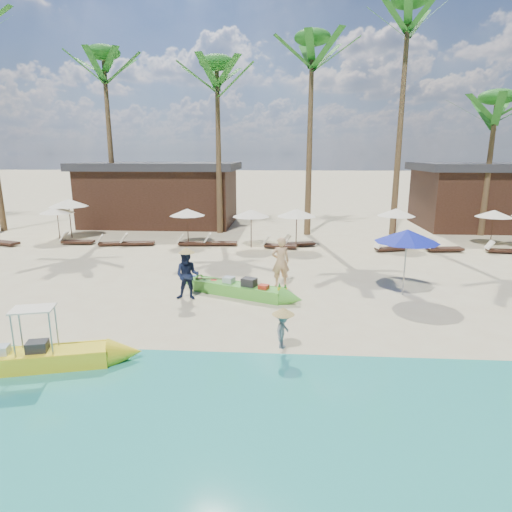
# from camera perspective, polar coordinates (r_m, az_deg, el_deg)

# --- Properties ---
(ground) EXTENTS (240.00, 240.00, 0.00)m
(ground) POSITION_cam_1_polar(r_m,az_deg,el_deg) (13.31, 0.38, -8.09)
(ground) COLOR beige
(ground) RESTS_ON ground
(wet_sand_strip) EXTENTS (240.00, 4.50, 0.01)m
(wet_sand_strip) POSITION_cam_1_polar(r_m,az_deg,el_deg) (8.86, -1.74, -20.00)
(wet_sand_strip) COLOR tan
(wet_sand_strip) RESTS_ON ground
(green_canoe) EXTENTS (5.10, 2.41, 0.69)m
(green_canoe) POSITION_cam_1_polar(r_m,az_deg,el_deg) (15.16, -2.35, -4.44)
(green_canoe) COLOR #53B838
(green_canoe) RESTS_ON ground
(yellow_canoe) EXTENTS (5.62, 1.82, 1.48)m
(yellow_canoe) POSITION_cam_1_polar(r_m,az_deg,el_deg) (11.50, -28.08, -12.06)
(yellow_canoe) COLOR yellow
(yellow_canoe) RESTS_ON ground
(tourist) EXTENTS (0.78, 0.61, 1.89)m
(tourist) POSITION_cam_1_polar(r_m,az_deg,el_deg) (16.05, 3.29, -0.77)
(tourist) COLOR #DEA977
(tourist) RESTS_ON ground
(vendor_green) EXTENTS (0.84, 0.66, 1.70)m
(vendor_green) POSITION_cam_1_polar(r_m,az_deg,el_deg) (14.78, -9.14, -2.56)
(vendor_green) COLOR #151E3C
(vendor_green) RESTS_ON ground
(vendor_yellow) EXTENTS (0.54, 0.69, 0.94)m
(vendor_yellow) POSITION_cam_1_polar(r_m,az_deg,el_deg) (10.72, 3.63, -9.83)
(vendor_yellow) COLOR gray
(vendor_yellow) RESTS_ON ground
(blue_umbrella) EXTENTS (2.20, 2.20, 2.37)m
(blue_umbrella) POSITION_cam_1_polar(r_m,az_deg,el_deg) (15.62, 19.52, 2.55)
(blue_umbrella) COLOR #99999E
(blue_umbrella) RESTS_ON ground
(resort_parasol_2) EXTENTS (1.90, 1.90, 1.96)m
(resort_parasol_2) POSITION_cam_1_polar(r_m,az_deg,el_deg) (27.11, -25.03, 5.60)
(resort_parasol_2) COLOR #3A2118
(resort_parasol_2) RESTS_ON ground
(lounger_2_left) EXTENTS (1.95, 1.11, 0.63)m
(lounger_2_left) POSITION_cam_1_polar(r_m,az_deg,el_deg) (27.28, -30.74, 1.69)
(lounger_2_left) COLOR #3A2118
(lounger_2_left) RESTS_ON ground
(resort_parasol_3) EXTENTS (2.25, 2.25, 2.32)m
(resort_parasol_3) POSITION_cam_1_polar(r_m,az_deg,el_deg) (27.59, -23.72, 6.51)
(resort_parasol_3) COLOR #3A2118
(resort_parasol_3) RESTS_ON ground
(lounger_3_left) EXTENTS (1.83, 0.62, 0.61)m
(lounger_3_left) POSITION_cam_1_polar(r_m,az_deg,el_deg) (25.70, -22.92, 1.90)
(lounger_3_left) COLOR #3A2118
(lounger_3_left) RESTS_ON ground
(lounger_3_right) EXTENTS (1.70, 0.88, 0.55)m
(lounger_3_right) POSITION_cam_1_polar(r_m,az_deg,el_deg) (24.60, -18.79, 1.72)
(lounger_3_right) COLOR #3A2118
(lounger_3_right) RESTS_ON ground
(resort_parasol_4) EXTENTS (1.92, 1.92, 1.98)m
(resort_parasol_4) POSITION_cam_1_polar(r_m,az_deg,el_deg) (23.73, -9.16, 5.79)
(resort_parasol_4) COLOR #3A2118
(resort_parasol_4) RESTS_ON ground
(lounger_4_left) EXTENTS (1.87, 0.84, 0.61)m
(lounger_4_left) POSITION_cam_1_polar(r_m,az_deg,el_deg) (24.24, -15.72, 1.81)
(lounger_4_left) COLOR #3A2118
(lounger_4_left) RESTS_ON ground
(lounger_4_right) EXTENTS (1.70, 0.63, 0.57)m
(lounger_4_right) POSITION_cam_1_polar(r_m,az_deg,el_deg) (23.54, -8.67, 1.80)
(lounger_4_right) COLOR #3A2118
(lounger_4_right) RESTS_ON ground
(resort_parasol_5) EXTENTS (1.99, 1.99, 2.05)m
(resort_parasol_5) POSITION_cam_1_polar(r_m,az_deg,el_deg) (22.63, -0.66, 5.74)
(resort_parasol_5) COLOR #3A2118
(resort_parasol_5) RESTS_ON ground
(lounger_5_left) EXTENTS (1.83, 0.67, 0.61)m
(lounger_5_left) POSITION_cam_1_polar(r_m,az_deg,el_deg) (23.41, -4.97, 1.87)
(lounger_5_left) COLOR #3A2118
(lounger_5_left) RESTS_ON ground
(resort_parasol_6) EXTENTS (2.05, 2.05, 2.11)m
(resort_parasol_6) POSITION_cam_1_polar(r_m,az_deg,el_deg) (22.49, 5.45, 5.77)
(resort_parasol_6) COLOR #3A2118
(resort_parasol_6) RESTS_ON ground
(lounger_6_left) EXTENTS (1.84, 0.81, 0.60)m
(lounger_6_left) POSITION_cam_1_polar(r_m,az_deg,el_deg) (22.66, 2.97, 1.51)
(lounger_6_left) COLOR #3A2118
(lounger_6_left) RESTS_ON ground
(lounger_6_right) EXTENTS (1.81, 0.99, 0.59)m
(lounger_6_right) POSITION_cam_1_polar(r_m,az_deg,el_deg) (23.26, 5.54, 1.77)
(lounger_6_right) COLOR #3A2118
(lounger_6_right) RESTS_ON ground
(resort_parasol_7) EXTENTS (2.01, 2.01, 2.07)m
(resort_parasol_7) POSITION_cam_1_polar(r_m,az_deg,el_deg) (24.00, 18.21, 5.56)
(resort_parasol_7) COLOR #3A2118
(resort_parasol_7) RESTS_ON ground
(lounger_7_left) EXTENTS (1.75, 0.96, 0.57)m
(lounger_7_left) POSITION_cam_1_polar(r_m,az_deg,el_deg) (23.01, 17.26, 1.07)
(lounger_7_left) COLOR #3A2118
(lounger_7_left) RESTS_ON ground
(lounger_7_right) EXTENTS (2.01, 1.00, 0.65)m
(lounger_7_right) POSITION_cam_1_polar(r_m,az_deg,el_deg) (24.19, 19.70, 1.54)
(lounger_7_right) COLOR #3A2118
(lounger_7_right) RESTS_ON ground
(resort_parasol_8) EXTENTS (1.90, 1.90, 1.96)m
(resort_parasol_8) POSITION_cam_1_polar(r_m,az_deg,el_deg) (26.35, 29.16, 4.96)
(resort_parasol_8) COLOR #3A2118
(resort_parasol_8) RESTS_ON ground
(lounger_8_left) EXTENTS (1.93, 0.80, 0.64)m
(lounger_8_left) POSITION_cam_1_polar(r_m,az_deg,el_deg) (23.84, 23.60, 1.01)
(lounger_8_left) COLOR #3A2118
(lounger_8_left) RESTS_ON ground
(lounger_9_left) EXTENTS (1.67, 0.65, 0.56)m
(lounger_9_left) POSITION_cam_1_polar(r_m,az_deg,el_deg) (24.86, 29.87, 0.75)
(lounger_9_left) COLOR #3A2118
(lounger_9_left) RESTS_ON ground
(palm_2) EXTENTS (2.08, 2.08, 11.33)m
(palm_2) POSITION_cam_1_polar(r_m,az_deg,el_deg) (29.94, -19.45, 20.99)
(palm_2) COLOR brown
(palm_2) RESTS_ON ground
(palm_3) EXTENTS (2.08, 2.08, 10.52)m
(palm_3) POSITION_cam_1_polar(r_m,az_deg,el_deg) (27.19, -5.19, 21.21)
(palm_3) COLOR brown
(palm_3) RESTS_ON ground
(palm_4) EXTENTS (2.08, 2.08, 11.70)m
(palm_4) POSITION_cam_1_polar(r_m,az_deg,el_deg) (26.79, 7.42, 23.16)
(palm_4) COLOR brown
(palm_4) RESTS_ON ground
(palm_5) EXTENTS (2.08, 2.08, 13.60)m
(palm_5) POSITION_cam_1_polar(r_m,az_deg,el_deg) (28.19, 19.41, 24.90)
(palm_5) COLOR brown
(palm_5) RESTS_ON ground
(palm_6) EXTENTS (2.08, 2.08, 8.51)m
(palm_6) POSITION_cam_1_polar(r_m,az_deg,el_deg) (29.54, 29.27, 16.02)
(palm_6) COLOR brown
(palm_6) RESTS_ON ground
(pavilion_west) EXTENTS (10.80, 6.60, 4.30)m
(pavilion_west) POSITION_cam_1_polar(r_m,az_deg,el_deg) (31.23, -12.53, 8.19)
(pavilion_west) COLOR #3A2118
(pavilion_west) RESTS_ON ground
(pavilion_east) EXTENTS (8.80, 6.60, 4.30)m
(pavilion_east) POSITION_cam_1_polar(r_m,az_deg,el_deg) (32.77, 27.96, 7.20)
(pavilion_east) COLOR #3A2118
(pavilion_east) RESTS_ON ground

